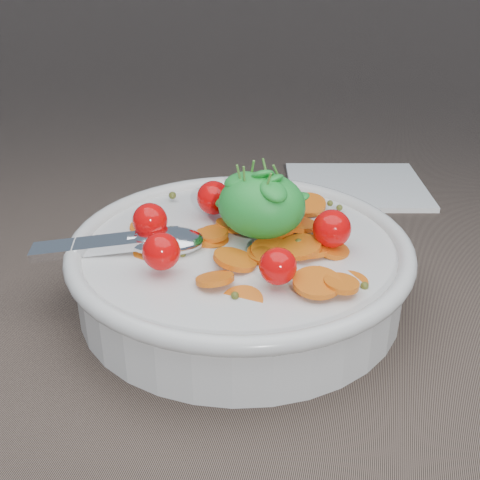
# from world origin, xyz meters

# --- Properties ---
(ground) EXTENTS (6.00, 6.00, 0.00)m
(ground) POSITION_xyz_m (0.00, 0.00, 0.00)
(ground) COLOR brown
(ground) RESTS_ON ground
(bowl) EXTENTS (0.31, 0.28, 0.12)m
(bowl) POSITION_xyz_m (0.00, -0.03, 0.03)
(bowl) COLOR silver
(bowl) RESTS_ON ground
(napkin) EXTENTS (0.19, 0.18, 0.01)m
(napkin) POSITION_xyz_m (0.09, 0.24, 0.00)
(napkin) COLOR white
(napkin) RESTS_ON ground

